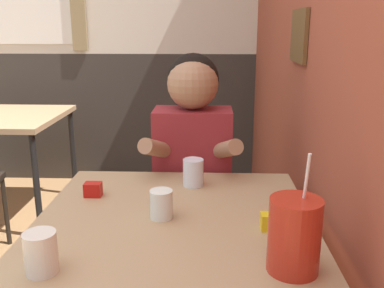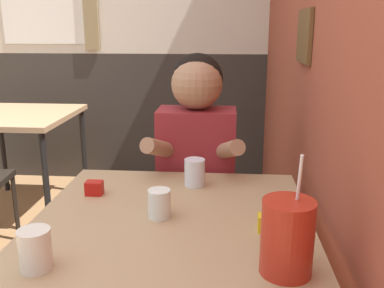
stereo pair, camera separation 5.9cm
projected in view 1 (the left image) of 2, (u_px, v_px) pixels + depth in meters
brick_wall_right at (293, 20)px, 2.13m from camera, size 0.08×4.68×2.70m
back_wall at (103, 22)px, 3.50m from camera, size 5.48×0.09×2.70m
main_table at (174, 240)px, 1.36m from camera, size 0.88×0.92×0.73m
background_table at (5, 126)px, 2.97m from camera, size 0.76×0.82×0.73m
person_seated at (193, 178)px, 1.93m from camera, size 0.42×0.42×1.21m
cocktail_pitcher at (294, 235)px, 1.04m from camera, size 0.13×0.13×0.31m
glass_near_pitcher at (193, 173)px, 1.63m from camera, size 0.08×0.08×0.10m
glass_center at (161, 204)px, 1.35m from camera, size 0.07×0.07×0.09m
glass_far_side at (41, 253)px, 1.05m from camera, size 0.08×0.08×0.11m
condiment_ketchup at (93, 190)px, 1.53m from camera, size 0.06×0.04×0.05m
condiment_mustard at (271, 222)px, 1.28m from camera, size 0.06×0.04×0.05m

